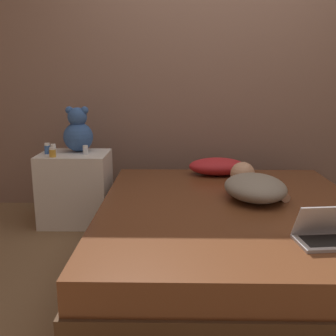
# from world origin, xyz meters

# --- Properties ---
(ground_plane) EXTENTS (12.00, 12.00, 0.00)m
(ground_plane) POSITION_xyz_m (0.00, 0.00, 0.00)
(ground_plane) COLOR brown
(wall_back) EXTENTS (8.00, 0.06, 2.60)m
(wall_back) POSITION_xyz_m (0.00, 1.26, 1.30)
(wall_back) COLOR #846656
(wall_back) RESTS_ON ground_plane
(bed) EXTENTS (1.70, 1.97, 0.40)m
(bed) POSITION_xyz_m (0.00, 0.00, 0.20)
(bed) COLOR #4C331E
(bed) RESTS_ON ground_plane
(nightstand) EXTENTS (0.55, 0.44, 0.59)m
(nightstand) POSITION_xyz_m (-1.19, 0.74, 0.29)
(nightstand) COLOR silver
(nightstand) RESTS_ON ground_plane
(pillow) EXTENTS (0.47, 0.28, 0.14)m
(pillow) POSITION_xyz_m (-0.02, 0.78, 0.47)
(pillow) COLOR red
(pillow) RESTS_ON bed
(person_lying) EXTENTS (0.44, 0.68, 0.18)m
(person_lying) POSITION_xyz_m (0.16, 0.17, 0.48)
(person_lying) COLOR gray
(person_lying) RESTS_ON bed
(laptop) EXTENTS (0.35, 0.23, 0.19)m
(laptop) POSITION_xyz_m (0.39, -0.56, 0.45)
(laptop) COLOR silver
(laptop) RESTS_ON bed
(teddy_bear) EXTENTS (0.24, 0.24, 0.37)m
(teddy_bear) POSITION_xyz_m (-1.16, 0.82, 0.75)
(teddy_bear) COLOR #335693
(teddy_bear) RESTS_ON nightstand
(bottle_clear) EXTENTS (0.04, 0.04, 0.07)m
(bottle_clear) POSITION_xyz_m (-1.08, 0.69, 0.62)
(bottle_clear) COLOR silver
(bottle_clear) RESTS_ON nightstand
(bottle_white) EXTENTS (0.04, 0.04, 0.08)m
(bottle_white) POSITION_xyz_m (-1.33, 0.68, 0.63)
(bottle_white) COLOR white
(bottle_white) RESTS_ON nightstand
(bottle_blue) EXTENTS (0.05, 0.05, 0.09)m
(bottle_blue) POSITION_xyz_m (-1.39, 0.71, 0.63)
(bottle_blue) COLOR #3866B2
(bottle_blue) RESTS_ON nightstand
(bottle_amber) EXTENTS (0.05, 0.05, 0.08)m
(bottle_amber) POSITION_xyz_m (-1.31, 0.58, 0.62)
(bottle_amber) COLOR gold
(bottle_amber) RESTS_ON nightstand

